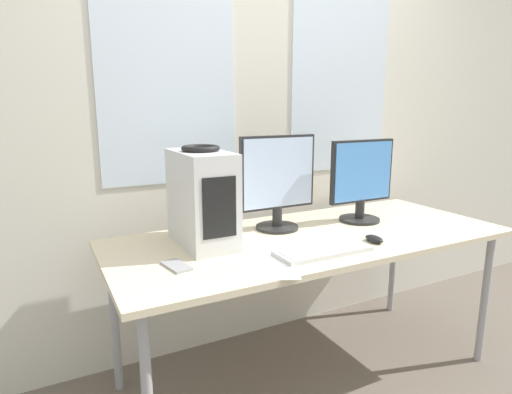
{
  "coord_description": "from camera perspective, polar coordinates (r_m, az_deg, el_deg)",
  "views": [
    {
      "loc": [
        -1.19,
        -1.27,
        1.4
      ],
      "look_at": [
        -0.31,
        0.42,
        1.0
      ],
      "focal_mm": 30.0,
      "sensor_mm": 36.0,
      "label": 1
    }
  ],
  "objects": [
    {
      "name": "cell_phone",
      "position": [
        1.76,
        -10.56,
        -9.02
      ],
      "size": [
        0.1,
        0.16,
        0.01
      ],
      "rotation": [
        0.0,
        0.0,
        0.18
      ],
      "color": "#99999E",
      "rests_on": "desk"
    },
    {
      "name": "keyboard",
      "position": [
        1.91,
        8.95,
        -7.05
      ],
      "size": [
        0.43,
        0.17,
        0.02
      ],
      "color": "silver",
      "rests_on": "desk"
    },
    {
      "name": "wall_back",
      "position": [
        2.53,
        0.61,
        10.95
      ],
      "size": [
        8.0,
        0.07,
        2.7
      ],
      "color": "beige",
      "rests_on": "ground_plane"
    },
    {
      "name": "paper_sheet_left",
      "position": [
        1.74,
        2.01,
        -9.12
      ],
      "size": [
        0.32,
        0.36,
        0.0
      ],
      "rotation": [
        0.0,
        0.0,
        -0.46
      ],
      "color": "white",
      "rests_on": "desk"
    },
    {
      "name": "pc_tower",
      "position": [
        1.97,
        -7.21,
        -0.17
      ],
      "size": [
        0.21,
        0.42,
        0.43
      ],
      "color": "silver",
      "rests_on": "desk"
    },
    {
      "name": "monitor_right_near",
      "position": [
        2.42,
        13.9,
        2.19
      ],
      "size": [
        0.41,
        0.22,
        0.45
      ],
      "color": "black",
      "rests_on": "desk"
    },
    {
      "name": "desk",
      "position": [
        2.17,
        7.42,
        -6.26
      ],
      "size": [
        2.0,
        0.84,
        0.77
      ],
      "color": "beige",
      "rests_on": "ground_plane"
    },
    {
      "name": "mouse",
      "position": [
        2.1,
        15.48,
        -5.4
      ],
      "size": [
        0.06,
        0.1,
        0.03
      ],
      "color": "black",
      "rests_on": "desk"
    },
    {
      "name": "monitor_main",
      "position": [
        2.19,
        2.91,
        2.04
      ],
      "size": [
        0.42,
        0.22,
        0.49
      ],
      "color": "black",
      "rests_on": "desk"
    },
    {
      "name": "headphones",
      "position": [
        1.94,
        -7.4,
        6.46
      ],
      "size": [
        0.17,
        0.17,
        0.03
      ],
      "color": "black",
      "rests_on": "pc_tower"
    }
  ]
}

